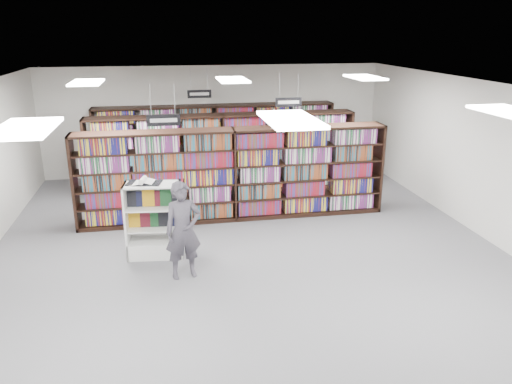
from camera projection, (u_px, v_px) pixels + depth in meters
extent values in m
plane|color=#55555A|center=(249.00, 254.00, 9.78)|extent=(12.00, 12.00, 0.00)
cube|color=white|center=(248.00, 88.00, 8.78)|extent=(10.00, 12.00, 0.10)
cube|color=silver|center=(215.00, 120.00, 14.89)|extent=(10.00, 0.10, 3.20)
cube|color=silver|center=(490.00, 163.00, 10.15)|extent=(0.10, 12.00, 3.20)
cube|color=black|center=(234.00, 174.00, 11.32)|extent=(7.00, 0.60, 2.10)
cube|color=maroon|center=(234.00, 174.00, 11.32)|extent=(6.88, 0.42, 1.98)
cube|color=black|center=(223.00, 154.00, 13.19)|extent=(7.00, 0.60, 2.10)
cube|color=maroon|center=(223.00, 154.00, 13.19)|extent=(6.88, 0.42, 1.98)
cube|color=black|center=(216.00, 140.00, 14.78)|extent=(7.00, 0.60, 2.10)
cube|color=maroon|center=(216.00, 140.00, 14.78)|extent=(6.88, 0.42, 1.98)
cylinder|color=#B2B2B7|center=(150.00, 100.00, 9.51)|extent=(0.01, 0.01, 0.58)
cylinder|color=#B2B2B7|center=(174.00, 99.00, 9.59)|extent=(0.01, 0.01, 0.58)
cube|color=black|center=(164.00, 120.00, 9.67)|extent=(0.65, 0.02, 0.22)
cube|color=silver|center=(164.00, 120.00, 9.66)|extent=(0.52, 0.00, 0.08)
cylinder|color=#B2B2B7|center=(280.00, 86.00, 11.90)|extent=(0.01, 0.01, 0.58)
cylinder|color=#B2B2B7|center=(298.00, 85.00, 11.98)|extent=(0.01, 0.01, 0.58)
cube|color=black|center=(289.00, 102.00, 12.06)|extent=(0.65, 0.02, 0.22)
cube|color=silver|center=(289.00, 102.00, 12.05)|extent=(0.52, 0.00, 0.08)
cylinder|color=#B2B2B7|center=(190.00, 79.00, 13.42)|extent=(0.01, 0.01, 0.58)
cylinder|color=#B2B2B7|center=(207.00, 79.00, 13.50)|extent=(0.01, 0.01, 0.58)
cube|color=black|center=(199.00, 94.00, 13.58)|extent=(0.65, 0.02, 0.22)
cube|color=silver|center=(199.00, 94.00, 13.57)|extent=(0.52, 0.00, 0.08)
cube|color=white|center=(25.00, 128.00, 5.47)|extent=(0.60, 1.20, 0.04)
cube|color=white|center=(290.00, 120.00, 5.99)|extent=(0.60, 1.20, 0.04)
cube|color=white|center=(87.00, 82.00, 10.14)|extent=(0.60, 1.20, 0.04)
cube|color=white|center=(233.00, 80.00, 10.66)|extent=(0.60, 1.20, 0.04)
cube|color=white|center=(365.00, 77.00, 11.19)|extent=(0.60, 1.20, 0.04)
cube|color=white|center=(156.00, 248.00, 9.66)|extent=(1.09, 0.63, 0.31)
cube|color=white|center=(127.00, 221.00, 9.44)|extent=(0.09, 0.52, 1.46)
cube|color=white|center=(181.00, 220.00, 9.52)|extent=(0.09, 0.52, 1.46)
cube|color=white|center=(155.00, 216.00, 9.71)|extent=(1.04, 0.14, 1.46)
cube|color=white|center=(152.00, 184.00, 9.26)|extent=(1.09, 0.63, 0.03)
cube|color=white|center=(154.00, 228.00, 9.53)|extent=(1.01, 0.58, 0.02)
cube|color=white|center=(153.00, 207.00, 9.40)|extent=(1.01, 0.58, 0.03)
cube|color=black|center=(131.00, 199.00, 9.36)|extent=(0.22, 0.09, 0.31)
cube|color=#141633|center=(140.00, 198.00, 9.38)|extent=(0.22, 0.09, 0.31)
cube|color=#F2A916|center=(148.00, 198.00, 9.39)|extent=(0.22, 0.09, 0.31)
cube|color=maroon|center=(157.00, 198.00, 9.40)|extent=(0.22, 0.09, 0.31)
cube|color=#184E25|center=(166.00, 198.00, 9.41)|extent=(0.22, 0.09, 0.31)
cube|color=black|center=(174.00, 198.00, 9.43)|extent=(0.22, 0.09, 0.31)
cube|color=#F2A916|center=(134.00, 220.00, 9.50)|extent=(0.23, 0.08, 0.29)
cube|color=maroon|center=(144.00, 220.00, 9.51)|extent=(0.23, 0.08, 0.29)
cube|color=#184E25|center=(154.00, 219.00, 9.53)|extent=(0.23, 0.08, 0.29)
cube|color=black|center=(164.00, 219.00, 9.54)|extent=(0.23, 0.08, 0.29)
cube|color=#141633|center=(174.00, 219.00, 9.56)|extent=(0.23, 0.08, 0.29)
cube|color=black|center=(144.00, 183.00, 9.27)|extent=(0.69, 0.49, 0.02)
cube|color=white|center=(136.00, 183.00, 9.24)|extent=(0.35, 0.39, 0.06)
cube|color=white|center=(152.00, 182.00, 9.30)|extent=(0.34, 0.39, 0.07)
cylinder|color=white|center=(143.00, 180.00, 9.25)|extent=(0.17, 0.34, 0.10)
imported|color=#444049|center=(183.00, 230.00, 8.63)|extent=(0.71, 0.53, 1.75)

